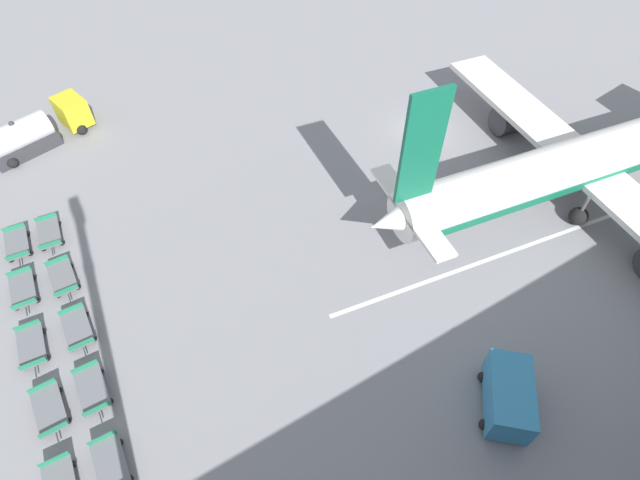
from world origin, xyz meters
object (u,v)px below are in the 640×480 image
Objects in this scene: baggage_dolly_row_mid_a_col_c at (77,329)px; baggage_dolly_row_mid_a_col_b at (63,278)px; airplane at (597,158)px; baggage_dolly_row_near_col_b at (23,290)px; baggage_dolly_row_mid_a_col_d at (92,389)px; baggage_dolly_row_mid_a_col_a at (49,233)px; baggage_dolly_row_mid_a_col_e at (111,465)px; fuel_tanker_primary at (34,132)px; baggage_dolly_row_near_col_c at (32,346)px; baggage_dolly_row_near_col_d at (50,409)px; service_van at (508,396)px; baggage_dolly_row_near_col_a at (17,244)px.

baggage_dolly_row_mid_a_col_b is at bearing 178.78° from baggage_dolly_row_mid_a_col_c.
airplane is 10.36× the size of baggage_dolly_row_mid_a_col_b.
baggage_dolly_row_near_col_b is at bearing -106.90° from airplane.
baggage_dolly_row_mid_a_col_a is at bearing 178.35° from baggage_dolly_row_mid_a_col_d.
baggage_dolly_row_mid_a_col_e is at bearing -87.27° from airplane.
baggage_dolly_row_mid_a_col_a is at bearing 178.02° from baggage_dolly_row_mid_a_col_e.
baggage_dolly_row_near_col_c is at bearing -11.77° from fuel_tanker_primary.
baggage_dolly_row_mid_a_col_a is (-13.00, 2.63, 0.00)m from baggage_dolly_row_near_col_d.
baggage_dolly_row_near_col_d and baggage_dolly_row_mid_a_col_e have the same top height.
baggage_dolly_row_near_col_c is 5.05m from baggage_dolly_row_mid_a_col_d.
baggage_dolly_row_near_col_b is at bearing -14.06° from fuel_tanker_primary.
airplane reaches higher than service_van.
baggage_dolly_row_mid_a_col_d is (4.47, 2.36, 0.00)m from baggage_dolly_row_near_col_c.
fuel_tanker_primary reaches higher than service_van.
baggage_dolly_row_mid_a_col_d is at bearing -2.12° from baggage_dolly_row_mid_a_col_b.
airplane reaches higher than baggage_dolly_row_mid_a_col_b.
baggage_dolly_row_mid_a_col_e is (13.08, -0.55, 0.00)m from baggage_dolly_row_mid_a_col_b.
baggage_dolly_row_mid_a_col_a is 13.05m from baggage_dolly_row_mid_a_col_d.
service_van is at bearing 44.84° from baggage_dolly_row_near_col_b.
baggage_dolly_row_mid_a_col_b is (15.59, -1.44, -0.77)m from fuel_tanker_primary.
baggage_dolly_row_near_col_c is (4.49, -0.29, 0.00)m from baggage_dolly_row_near_col_b.
airplane is at bearing 67.33° from baggage_dolly_row_near_col_a.
baggage_dolly_row_mid_a_col_d is at bearing 177.04° from baggage_dolly_row_mid_a_col_e.
service_van reaches higher than baggage_dolly_row_mid_a_col_b.
baggage_dolly_row_mid_a_col_b is at bearing 177.88° from baggage_dolly_row_mid_a_col_d.
baggage_dolly_row_mid_a_col_a is (-4.09, 2.44, 0.00)m from baggage_dolly_row_near_col_b.
baggage_dolly_row_near_col_a and baggage_dolly_row_near_col_d have the same top height.
fuel_tanker_primary reaches higher than baggage_dolly_row_mid_a_col_b.
airplane is at bearing 79.49° from baggage_dolly_row_near_col_c.
baggage_dolly_row_near_col_d is 1.00× the size of baggage_dolly_row_mid_a_col_d.
baggage_dolly_row_mid_a_col_b is (4.42, -0.06, 0.00)m from baggage_dolly_row_mid_a_col_a.
fuel_tanker_primary is 11.28m from baggage_dolly_row_mid_a_col_a.
baggage_dolly_row_mid_a_col_d is (-2.71, -36.32, -2.67)m from airplane.
fuel_tanker_primary is 15.75m from baggage_dolly_row_near_col_b.
baggage_dolly_row_near_col_d is (-12.22, -21.21, -0.80)m from service_van.
baggage_dolly_row_near_col_b is 4.76m from baggage_dolly_row_mid_a_col_a.
airplane is 39.42m from baggage_dolly_row_near_col_c.
fuel_tanker_primary is 24.30m from baggage_dolly_row_mid_a_col_d.
baggage_dolly_row_mid_a_col_d is at bearing -1.65° from baggage_dolly_row_mid_a_col_a.
airplane is 36.68m from baggage_dolly_row_mid_a_col_e.
service_van reaches higher than baggage_dolly_row_near_col_b.
baggage_dolly_row_mid_a_col_b is at bearing -138.15° from service_van.
baggage_dolly_row_near_col_c is at bearing -178.69° from baggage_dolly_row_near_col_d.
airplane is 39.33m from baggage_dolly_row_mid_a_col_a.
baggage_dolly_row_mid_a_col_d is (8.96, 2.07, 0.00)m from baggage_dolly_row_near_col_b.
baggage_dolly_row_near_col_b and baggage_dolly_row_mid_a_col_b have the same top height.
baggage_dolly_row_near_col_d is at bearing -11.44° from baggage_dolly_row_mid_a_col_a.
baggage_dolly_row_mid_a_col_e is (8.92, 2.13, 0.00)m from baggage_dolly_row_near_col_c.
service_van is 1.28× the size of baggage_dolly_row_mid_a_col_d.
baggage_dolly_row_near_col_d is 13.27m from baggage_dolly_row_mid_a_col_a.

